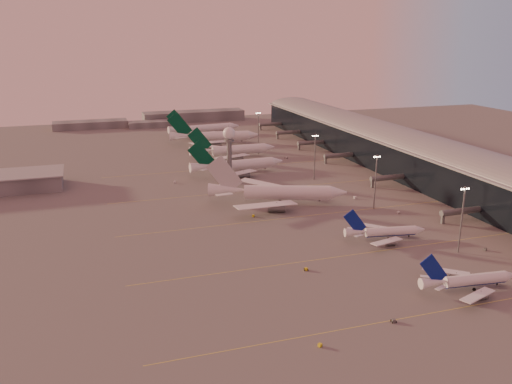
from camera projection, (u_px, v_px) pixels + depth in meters
name	position (u px, v px, depth m)	size (l,w,h in m)	color
ground	(312.00, 274.00, 180.12)	(700.00, 700.00, 0.00)	#5C5A59
taxiway_markings	(323.00, 213.00, 240.13)	(180.00, 185.25, 0.02)	#D7CA4C
terminal	(407.00, 153.00, 309.84)	(57.00, 362.00, 23.04)	black
radar_tower	(229.00, 143.00, 284.96)	(6.40, 6.40, 31.10)	slate
mast_a	(462.00, 217.00, 193.67)	(3.60, 0.56, 25.00)	slate
mast_b	(376.00, 179.00, 242.85)	(3.60, 0.56, 25.00)	slate
mast_c	(315.00, 155.00, 291.43)	(3.60, 0.56, 25.00)	slate
mast_d	(258.00, 128.00, 372.78)	(3.60, 0.56, 25.00)	slate
distant_horizon	(164.00, 119.00, 475.88)	(165.00, 37.50, 9.00)	#5C5E63
narrowbody_near	(469.00, 282.00, 168.07)	(34.12, 27.12, 13.34)	white
narrowbody_mid	(385.00, 233.00, 209.08)	(33.11, 26.22, 13.01)	white
widebody_white	(278.00, 195.00, 252.74)	(62.76, 49.42, 23.07)	white
greentail_a	(238.00, 167.00, 306.95)	(56.64, 45.65, 20.56)	white
greentail_b	(233.00, 152.00, 346.21)	(57.35, 46.35, 20.84)	white
greentail_c	(215.00, 138.00, 387.78)	(65.04, 52.15, 23.74)	white
greentail_d	(205.00, 130.00, 422.12)	(59.18, 47.53, 21.54)	white
gsv_truck_a	(321.00, 343.00, 138.17)	(4.89, 3.64, 1.88)	yellow
gsv_tug_near	(394.00, 321.00, 149.69)	(2.22, 3.28, 0.87)	#4F5254
gsv_catering_a	(486.00, 245.00, 198.68)	(5.33, 3.84, 4.00)	#4F5254
gsv_tug_mid	(306.00, 269.00, 182.34)	(3.48, 2.65, 0.88)	yellow
gsv_truck_b	(399.00, 211.00, 239.62)	(5.13, 1.99, 2.07)	silver
gsv_truck_c	(254.00, 214.00, 235.45)	(4.22, 5.09, 2.00)	yellow
gsv_catering_b	(356.00, 194.00, 260.49)	(5.84, 3.25, 4.56)	silver
gsv_tug_far	(248.00, 196.00, 264.14)	(3.67, 3.95, 0.97)	silver
gsv_truck_d	(175.00, 181.00, 288.05)	(3.13, 5.94, 2.28)	silver
gsv_tug_hangar	(286.00, 158.00, 344.04)	(3.72, 3.38, 0.91)	silver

